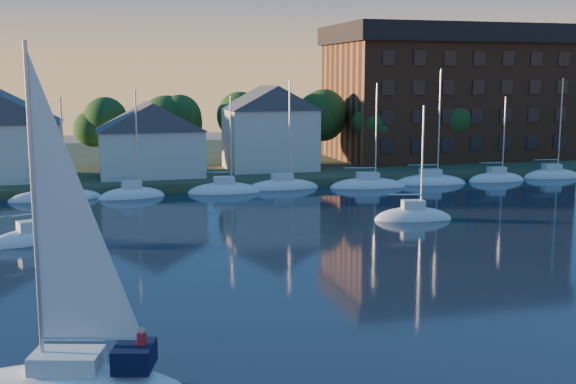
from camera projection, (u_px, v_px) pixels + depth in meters
name	position (u px, v px, depth m)	size (l,w,h in m)	color
shoreline_land	(185.00, 164.00, 98.54)	(160.00, 50.00, 2.00)	#344226
wooden_dock	(213.00, 189.00, 76.67)	(120.00, 3.00, 1.00)	brown
clubhouse_centre	(151.00, 138.00, 79.02)	(11.55, 8.40, 8.08)	beige
clubhouse_east	(270.00, 127.00, 84.50)	(10.50, 8.40, 9.80)	beige
condo_block	(447.00, 92.00, 96.45)	(31.00, 17.00, 17.40)	brown
tree_line	(213.00, 116.00, 86.52)	(93.40, 5.40, 8.90)	#3A241A
moored_fleet	(256.00, 191.00, 74.86)	(95.50, 2.40, 12.05)	white
hero_sailboat	(72.00, 379.00, 27.08)	(9.55, 5.39, 14.17)	white
drifting_sailboat_left	(32.00, 242.00, 51.67)	(6.61, 4.12, 10.14)	white
drifting_sailboat_right	(413.00, 219.00, 60.16)	(6.84, 3.46, 10.59)	white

